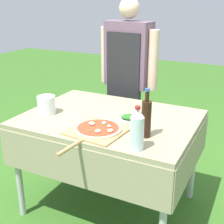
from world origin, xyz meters
The scene contains 8 objects.
ground_plane centered at (0.00, 0.00, 0.00)m, with size 12.00×12.00×0.00m, color #386B23.
prep_table centered at (0.00, 0.00, 0.69)m, with size 1.26×0.94×0.78m.
person_cook centered at (-0.19, 0.75, 0.94)m, with size 0.60×0.24×1.60m.
pizza_on_peel centered at (0.05, -0.28, 0.79)m, with size 0.38×0.59×0.05m.
oil_bottle centered at (0.36, -0.20, 0.90)m, with size 0.06×0.06×0.31m.
water_bottle centered at (0.37, -0.39, 0.90)m, with size 0.08×0.08×0.27m.
herb_container centered at (0.17, 0.02, 0.80)m, with size 0.21×0.16×0.04m.
mixing_tub centered at (-0.46, -0.15, 0.84)m, with size 0.13×0.13×0.13m, color silver.
Camera 1 is at (0.96, -1.89, 1.62)m, focal length 50.00 mm.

